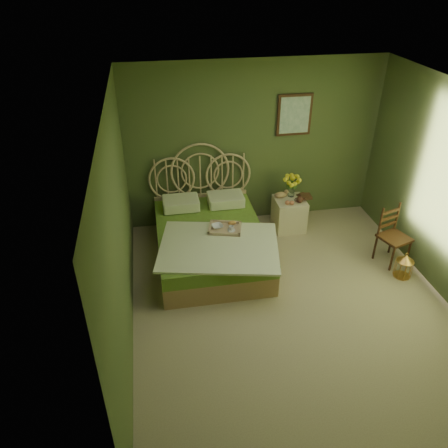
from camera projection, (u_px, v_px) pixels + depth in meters
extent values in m
plane|color=tan|center=(291.00, 305.00, 5.60)|extent=(4.50, 4.50, 0.00)
plane|color=silver|center=(313.00, 103.00, 4.23)|extent=(4.50, 4.50, 0.00)
plane|color=#43562D|center=(254.00, 145.00, 6.80)|extent=(4.00, 0.00, 4.00)
plane|color=#43562D|center=(120.00, 235.00, 4.62)|extent=(0.00, 4.50, 4.50)
cube|color=#341B0E|center=(294.00, 115.00, 6.63)|extent=(0.54, 0.03, 0.64)
cube|color=silver|center=(295.00, 115.00, 6.62)|extent=(0.46, 0.01, 0.56)
cube|color=tan|center=(211.00, 250.00, 6.37)|extent=(1.49, 1.99, 0.30)
cube|color=#679C33|center=(210.00, 236.00, 6.24)|extent=(1.49, 1.99, 0.20)
cube|color=#EDE9C9|center=(219.00, 247.00, 5.82)|extent=(1.78, 1.49, 0.03)
cube|color=#EDE9C9|center=(181.00, 203.00, 6.67)|extent=(0.55, 0.40, 0.16)
cube|color=#EDE9C9|center=(226.00, 199.00, 6.78)|extent=(0.55, 0.40, 0.16)
cube|color=beige|center=(225.00, 230.00, 6.16)|extent=(0.53, 0.45, 0.04)
ellipsoid|color=#B77A38|center=(232.00, 223.00, 6.22)|extent=(0.12, 0.07, 0.05)
cube|color=beige|center=(289.00, 214.00, 7.04)|extent=(0.48, 0.48, 0.52)
cylinder|color=silver|center=(291.00, 191.00, 6.96)|extent=(0.10, 0.10, 0.18)
ellipsoid|color=tan|center=(281.00, 195.00, 6.94)|extent=(0.21, 0.11, 0.10)
sphere|color=#CA714E|center=(287.00, 203.00, 6.75)|extent=(0.07, 0.07, 0.07)
sphere|color=#CA714E|center=(292.00, 203.00, 6.74)|extent=(0.07, 0.07, 0.07)
cube|color=#341B0E|center=(394.00, 238.00, 6.19)|extent=(0.48, 0.48, 0.04)
cylinder|color=#341B0E|center=(387.00, 257.00, 6.14)|extent=(0.03, 0.03, 0.40)
cylinder|color=#341B0E|center=(408.00, 255.00, 6.18)|extent=(0.03, 0.03, 0.40)
cylinder|color=#341B0E|center=(376.00, 244.00, 6.41)|extent=(0.03, 0.03, 0.40)
cylinder|color=#341B0E|center=(396.00, 242.00, 6.45)|extent=(0.03, 0.03, 0.40)
cube|color=#341B0E|center=(392.00, 219.00, 6.21)|extent=(0.32, 0.14, 0.45)
cylinder|color=gold|center=(401.00, 275.00, 6.10)|extent=(0.23, 0.23, 0.01)
cylinder|color=gold|center=(403.00, 268.00, 6.04)|extent=(0.23, 0.23, 0.26)
cone|color=gold|center=(406.00, 258.00, 5.94)|extent=(0.23, 0.23, 0.09)
imported|color=#381E0F|center=(301.00, 198.00, 6.94)|extent=(0.24, 0.26, 0.02)
imported|color=#472819|center=(301.00, 196.00, 6.93)|extent=(0.19, 0.25, 0.02)
imported|color=white|center=(217.00, 226.00, 6.16)|extent=(0.19, 0.19, 0.04)
imported|color=white|center=(231.00, 228.00, 6.09)|extent=(0.09, 0.09, 0.07)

